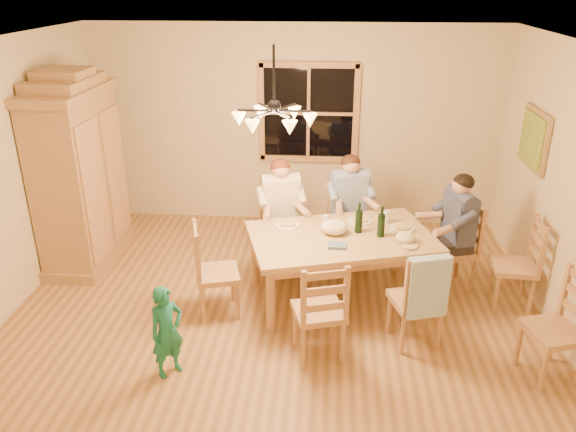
# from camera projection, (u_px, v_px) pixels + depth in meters

# --- Properties ---
(floor) EXTENTS (5.50, 5.50, 0.00)m
(floor) POSITION_uv_depth(u_px,v_px,m) (276.00, 314.00, 5.83)
(floor) COLOR olive
(floor) RESTS_ON ground
(ceiling) EXTENTS (5.50, 5.00, 0.02)m
(ceiling) POSITION_uv_depth(u_px,v_px,m) (274.00, 44.00, 4.76)
(ceiling) COLOR white
(ceiling) RESTS_ON wall_back
(wall_back) EXTENTS (5.50, 0.02, 2.70)m
(wall_back) POSITION_uv_depth(u_px,v_px,m) (294.00, 127.00, 7.58)
(wall_back) COLOR #CABC8E
(wall_back) RESTS_ON floor
(wall_right) EXTENTS (0.02, 5.00, 2.70)m
(wall_right) POSITION_uv_depth(u_px,v_px,m) (576.00, 201.00, 5.09)
(wall_right) COLOR #CABC8E
(wall_right) RESTS_ON floor
(window) EXTENTS (1.30, 0.06, 1.30)m
(window) POSITION_uv_depth(u_px,v_px,m) (308.00, 113.00, 7.46)
(window) COLOR black
(window) RESTS_ON wall_back
(painting) EXTENTS (0.06, 0.78, 0.64)m
(painting) POSITION_uv_depth(u_px,v_px,m) (534.00, 139.00, 6.10)
(painting) COLOR #9D7244
(painting) RESTS_ON wall_right
(chandelier) EXTENTS (0.77, 0.68, 0.71)m
(chandelier) POSITION_uv_depth(u_px,v_px,m) (274.00, 117.00, 5.01)
(chandelier) COLOR black
(chandelier) RESTS_ON ceiling
(armoire) EXTENTS (0.66, 1.40, 2.30)m
(armoire) POSITION_uv_depth(u_px,v_px,m) (80.00, 177.00, 6.59)
(armoire) COLOR #9D7244
(armoire) RESTS_ON floor
(dining_table) EXTENTS (2.12, 1.62, 0.76)m
(dining_table) POSITION_uv_depth(u_px,v_px,m) (341.00, 244.00, 5.85)
(dining_table) COLOR #A77E4A
(dining_table) RESTS_ON floor
(chair_far_left) EXTENTS (0.54, 0.53, 0.99)m
(chair_far_left) POSITION_uv_depth(u_px,v_px,m) (281.00, 242.00, 6.70)
(chair_far_left) COLOR #A67949
(chair_far_left) RESTS_ON floor
(chair_far_right) EXTENTS (0.54, 0.53, 0.99)m
(chair_far_right) POSITION_uv_depth(u_px,v_px,m) (348.00, 236.00, 6.85)
(chair_far_right) COLOR #A67949
(chair_far_right) RESTS_ON floor
(chair_near_left) EXTENTS (0.54, 0.53, 0.99)m
(chair_near_left) POSITION_uv_depth(u_px,v_px,m) (318.00, 325.00, 5.11)
(chair_near_left) COLOR #A67949
(chair_near_left) RESTS_ON floor
(chair_near_right) EXTENTS (0.54, 0.53, 0.99)m
(chair_near_right) POSITION_uv_depth(u_px,v_px,m) (414.00, 314.00, 5.29)
(chair_near_right) COLOR #A67949
(chair_near_right) RESTS_ON floor
(chair_end_left) EXTENTS (0.53, 0.54, 0.99)m
(chair_end_left) POSITION_uv_depth(u_px,v_px,m) (218.00, 287.00, 5.75)
(chair_end_left) COLOR #A67949
(chair_end_left) RESTS_ON floor
(chair_end_right) EXTENTS (0.53, 0.54, 0.99)m
(chair_end_right) POSITION_uv_depth(u_px,v_px,m) (452.00, 262.00, 6.24)
(chair_end_right) COLOR #A67949
(chair_end_right) RESTS_ON floor
(adult_woman) EXTENTS (0.48, 0.51, 0.87)m
(adult_woman) POSITION_uv_depth(u_px,v_px,m) (281.00, 201.00, 6.49)
(adult_woman) COLOR beige
(adult_woman) RESTS_ON floor
(adult_plaid_man) EXTENTS (0.48, 0.51, 0.87)m
(adult_plaid_man) POSITION_uv_depth(u_px,v_px,m) (350.00, 195.00, 6.64)
(adult_plaid_man) COLOR #38599B
(adult_plaid_man) RESTS_ON floor
(adult_slate_man) EXTENTS (0.51, 0.48, 0.87)m
(adult_slate_man) POSITION_uv_depth(u_px,v_px,m) (458.00, 218.00, 6.02)
(adult_slate_man) COLOR #3C4460
(adult_slate_man) RESTS_ON floor
(towel) EXTENTS (0.39, 0.20, 0.58)m
(towel) POSITION_uv_depth(u_px,v_px,m) (427.00, 287.00, 4.96)
(towel) COLOR #9CBFD3
(towel) RESTS_ON chair_near_right
(wine_bottle_a) EXTENTS (0.08, 0.08, 0.33)m
(wine_bottle_a) POSITION_uv_depth(u_px,v_px,m) (359.00, 218.00, 5.82)
(wine_bottle_a) COLOR black
(wine_bottle_a) RESTS_ON dining_table
(wine_bottle_b) EXTENTS (0.08, 0.08, 0.33)m
(wine_bottle_b) POSITION_uv_depth(u_px,v_px,m) (381.00, 221.00, 5.73)
(wine_bottle_b) COLOR black
(wine_bottle_b) RESTS_ON dining_table
(plate_woman) EXTENTS (0.26, 0.26, 0.02)m
(plate_woman) POSITION_uv_depth(u_px,v_px,m) (287.00, 225.00, 6.02)
(plate_woman) COLOR white
(plate_woman) RESTS_ON dining_table
(plate_plaid) EXTENTS (0.26, 0.26, 0.02)m
(plate_plaid) POSITION_uv_depth(u_px,v_px,m) (360.00, 221.00, 6.12)
(plate_plaid) COLOR white
(plate_plaid) RESTS_ON dining_table
(plate_slate) EXTENTS (0.26, 0.26, 0.02)m
(plate_slate) POSITION_uv_depth(u_px,v_px,m) (402.00, 228.00, 5.94)
(plate_slate) COLOR white
(plate_slate) RESTS_ON dining_table
(wine_glass_a) EXTENTS (0.06, 0.06, 0.14)m
(wine_glass_a) POSITION_uv_depth(u_px,v_px,m) (326.00, 221.00, 5.97)
(wine_glass_a) COLOR silver
(wine_glass_a) RESTS_ON dining_table
(wine_glass_b) EXTENTS (0.06, 0.06, 0.14)m
(wine_glass_b) POSITION_uv_depth(u_px,v_px,m) (386.00, 217.00, 6.07)
(wine_glass_b) COLOR silver
(wine_glass_b) RESTS_ON dining_table
(cap) EXTENTS (0.20, 0.20, 0.11)m
(cap) POSITION_uv_depth(u_px,v_px,m) (406.00, 237.00, 5.63)
(cap) COLOR #CEC689
(cap) RESTS_ON dining_table
(napkin) EXTENTS (0.21, 0.19, 0.03)m
(napkin) POSITION_uv_depth(u_px,v_px,m) (337.00, 246.00, 5.55)
(napkin) COLOR slate
(napkin) RESTS_ON dining_table
(cloth_bundle) EXTENTS (0.28, 0.22, 0.15)m
(cloth_bundle) POSITION_uv_depth(u_px,v_px,m) (334.00, 227.00, 5.81)
(cloth_bundle) COLOR beige
(cloth_bundle) RESTS_ON dining_table
(child) EXTENTS (0.36, 0.37, 0.85)m
(child) POSITION_uv_depth(u_px,v_px,m) (167.00, 332.00, 4.81)
(child) COLOR #197460
(child) RESTS_ON floor
(chair_spare_front) EXTENTS (0.53, 0.54, 0.99)m
(chair_spare_front) POSITION_uv_depth(u_px,v_px,m) (550.00, 346.00, 4.83)
(chair_spare_front) COLOR #A67949
(chair_spare_front) RESTS_ON floor
(chair_spare_back) EXTENTS (0.45, 0.47, 0.99)m
(chair_spare_back) POSITION_uv_depth(u_px,v_px,m) (511.00, 279.00, 5.89)
(chair_spare_back) COLOR #A67949
(chair_spare_back) RESTS_ON floor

